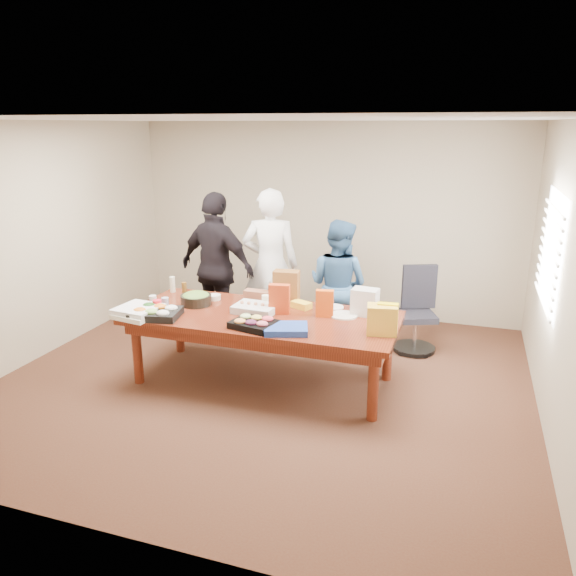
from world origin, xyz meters
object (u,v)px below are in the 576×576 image
(office_chair, at_px, (416,312))
(salad_bowl, at_px, (196,300))
(person_center, at_px, (270,265))
(sheet_cake, at_px, (256,308))
(conference_table, at_px, (263,348))
(person_right, at_px, (338,285))

(office_chair, height_order, salad_bowl, office_chair)
(person_center, relative_size, sheet_cake, 4.33)
(office_chair, bearing_deg, conference_table, -158.80)
(office_chair, bearing_deg, person_right, 168.71)
(person_right, height_order, sheet_cake, person_right)
(person_right, relative_size, sheet_cake, 3.59)
(conference_table, xyz_separation_m, sheet_cake, (-0.11, 0.07, 0.41))
(person_right, bearing_deg, sheet_cake, 78.62)
(conference_table, xyz_separation_m, person_center, (-0.36, 1.23, 0.59))
(salad_bowl, bearing_deg, person_center, 67.86)
(office_chair, height_order, person_right, person_right)
(person_center, relative_size, salad_bowl, 5.67)
(conference_table, distance_m, person_right, 1.35)
(conference_table, height_order, person_center, person_center)
(sheet_cake, xyz_separation_m, salad_bowl, (-0.71, 0.03, 0.02))
(conference_table, distance_m, office_chair, 1.98)
(conference_table, xyz_separation_m, salad_bowl, (-0.82, 0.10, 0.43))
(conference_table, bearing_deg, person_right, 65.93)
(person_right, distance_m, sheet_cake, 1.27)
(office_chair, height_order, person_center, person_center)
(conference_table, relative_size, sheet_cake, 6.32)
(office_chair, xyz_separation_m, person_right, (-0.93, -0.17, 0.30))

